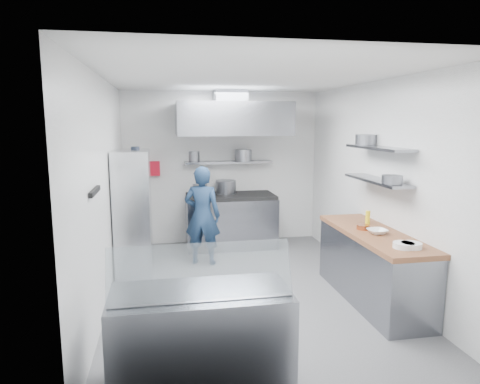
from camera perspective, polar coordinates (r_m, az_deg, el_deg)
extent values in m
plane|color=#4A4A4C|center=(5.93, 1.06, -12.94)|extent=(5.00, 5.00, 0.00)
plane|color=silver|center=(5.52, 1.15, 15.06)|extent=(5.00, 5.00, 0.00)
cube|color=white|center=(8.00, -2.42, 3.23)|extent=(3.60, 2.80, 0.02)
cube|color=white|center=(3.19, 9.99, -6.21)|extent=(3.60, 2.80, 0.02)
cube|color=white|center=(5.50, -17.63, 0.01)|extent=(2.80, 5.00, 0.02)
cube|color=white|center=(6.17, 17.74, 0.97)|extent=(2.80, 5.00, 0.02)
cube|color=gray|center=(7.79, -1.24, -4.03)|extent=(1.60, 0.80, 0.90)
cube|color=black|center=(7.69, -1.25, -0.55)|extent=(1.57, 0.78, 0.06)
cylinder|color=slate|center=(7.60, -5.36, 0.29)|extent=(0.26, 0.26, 0.20)
cylinder|color=slate|center=(7.79, -1.91, 0.68)|extent=(0.37, 0.37, 0.24)
cube|color=gray|center=(7.85, -1.54, 3.99)|extent=(1.60, 0.30, 0.04)
cylinder|color=slate|center=(8.01, -6.18, 4.84)|extent=(0.26, 0.26, 0.18)
cylinder|color=slate|center=(7.73, 0.45, 4.88)|extent=(0.30, 0.30, 0.22)
cube|color=gray|center=(7.40, -1.08, 9.72)|extent=(1.90, 1.15, 0.55)
cube|color=slate|center=(7.64, -1.36, 12.56)|extent=(0.55, 0.55, 0.24)
cube|color=red|center=(7.87, -11.43, 3.09)|extent=(0.22, 0.10, 0.26)
imported|color=#172A45|center=(6.79, -5.04, -3.15)|extent=(0.66, 0.53, 1.57)
cube|color=silver|center=(6.44, -14.03, -2.82)|extent=(0.50, 0.90, 1.85)
cube|color=white|center=(6.47, -13.99, -3.90)|extent=(0.16, 0.20, 0.18)
cube|color=yellow|center=(6.76, -13.94, 0.98)|extent=(0.15, 0.19, 0.17)
cylinder|color=black|center=(6.51, -13.79, 5.10)|extent=(0.12, 0.12, 0.18)
cube|color=black|center=(4.59, -18.81, 0.08)|extent=(0.04, 0.55, 0.05)
cube|color=gray|center=(5.73, 17.21, -9.73)|extent=(0.62, 2.00, 0.84)
cube|color=brown|center=(5.60, 17.43, -5.37)|extent=(0.65, 2.04, 0.06)
cylinder|color=white|center=(5.01, 21.89, -6.62)|extent=(0.22, 0.22, 0.06)
cylinder|color=white|center=(4.98, 20.99, -6.67)|extent=(0.23, 0.23, 0.06)
cylinder|color=#B35D32|center=(5.66, 16.10, -4.51)|extent=(0.16, 0.16, 0.06)
cylinder|color=yellow|center=(5.95, 16.66, -3.28)|extent=(0.06, 0.06, 0.18)
imported|color=white|center=(5.50, 17.83, -5.03)|extent=(0.26, 0.26, 0.06)
cube|color=gray|center=(5.81, 17.77, 1.48)|extent=(0.30, 1.30, 0.04)
cube|color=gray|center=(5.78, 17.97, 5.61)|extent=(0.30, 1.30, 0.04)
cylinder|color=slate|center=(5.42, 19.63, 1.59)|extent=(0.24, 0.24, 0.10)
cylinder|color=slate|center=(6.19, 16.44, 6.74)|extent=(0.29, 0.29, 0.14)
cube|color=gray|center=(3.85, -5.21, -18.95)|extent=(1.50, 0.70, 0.85)
cube|color=silver|center=(3.48, -5.19, -10.49)|extent=(1.47, 0.19, 0.42)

